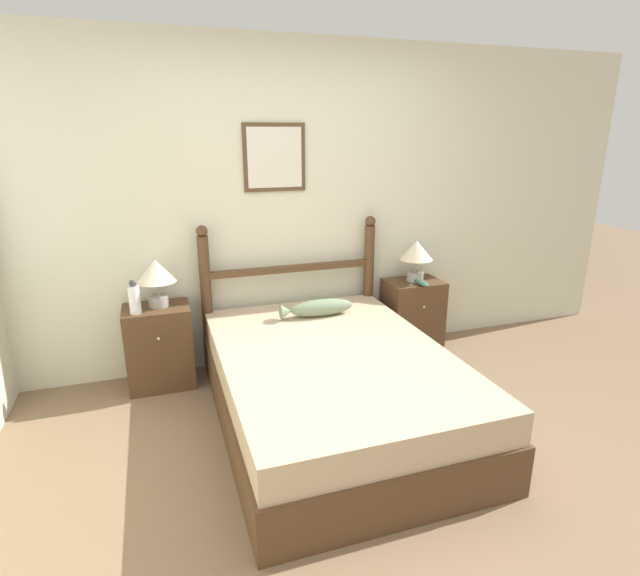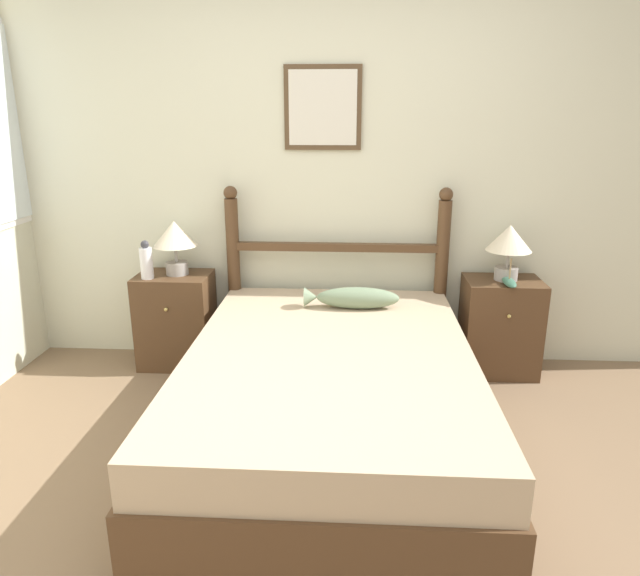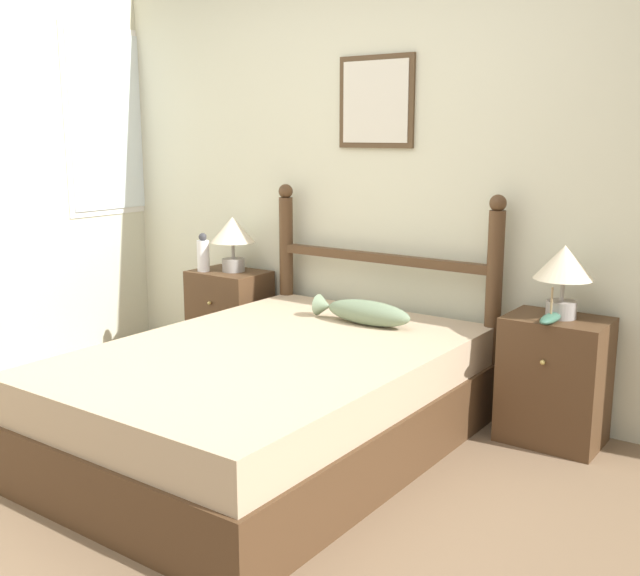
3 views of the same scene
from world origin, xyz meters
name	(u,v)px [view 1 (image 1 of 3)]	position (x,y,z in m)	size (l,w,h in m)	color
ground_plane	(370,475)	(0.00, 0.00, 0.00)	(16.00, 16.00, 0.00)	#7A6047
wall_back	(287,208)	(0.00, 1.73, 1.28)	(6.40, 0.08, 2.55)	beige
bed	(333,386)	(-0.01, 0.61, 0.25)	(1.46, 2.09, 0.50)	#4C331E
headboard	(292,288)	(-0.01, 1.61, 0.64)	(1.46, 0.09, 1.19)	#4C331E
nightstand_left	(160,346)	(-1.07, 1.49, 0.31)	(0.48, 0.37, 0.63)	#4C331E
nightstand_right	(412,315)	(1.06, 1.49, 0.31)	(0.48, 0.37, 0.63)	#4C331E
table_lamp_left	(156,274)	(-1.05, 1.51, 0.87)	(0.28, 0.28, 0.35)	gray
table_lamp_right	(416,253)	(1.07, 1.50, 0.87)	(0.28, 0.28, 0.35)	gray
bottle	(134,298)	(-1.21, 1.40, 0.74)	(0.08, 0.08, 0.25)	white
model_boat	(421,282)	(1.06, 1.38, 0.65)	(0.07, 0.22, 0.17)	#386651
fish_pillow	(318,308)	(0.10, 1.25, 0.57)	(0.58, 0.14, 0.13)	gray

